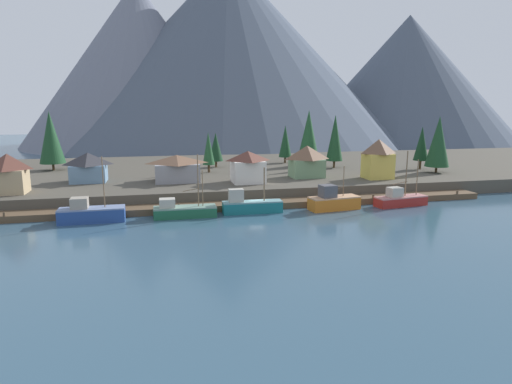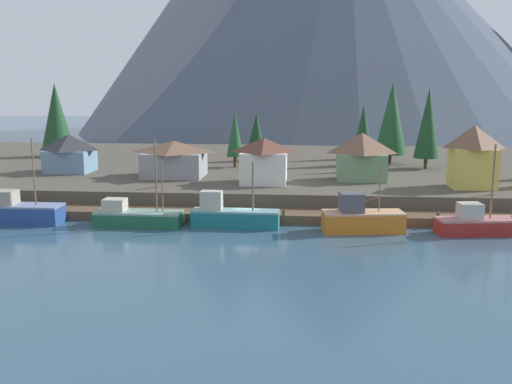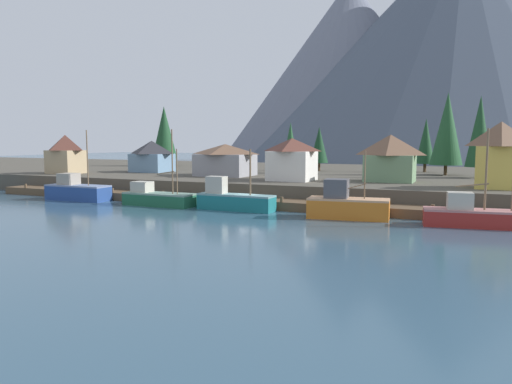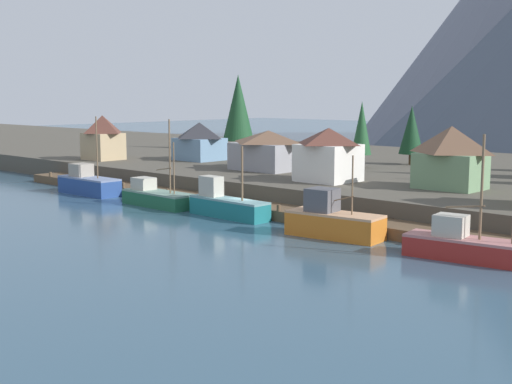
{
  "view_description": "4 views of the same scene",
  "coord_description": "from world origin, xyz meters",
  "views": [
    {
      "loc": [
        -15.1,
        -65.87,
        15.99
      ],
      "look_at": [
        0.29,
        1.72,
        2.61
      ],
      "focal_mm": 31.06,
      "sensor_mm": 36.0,
      "label": 1
    },
    {
      "loc": [
        6.2,
        -58.3,
        14.41
      ],
      "look_at": [
        0.8,
        2.96,
        2.96
      ],
      "focal_mm": 39.62,
      "sensor_mm": 36.0,
      "label": 2
    },
    {
      "loc": [
        23.66,
        -50.4,
        7.87
      ],
      "look_at": [
        0.1,
        1.84,
        1.82
      ],
      "focal_mm": 34.21,
      "sensor_mm": 36.0,
      "label": 3
    },
    {
      "loc": [
        45.52,
        -47.24,
        11.62
      ],
      "look_at": [
        -0.74,
        2.21,
        2.13
      ],
      "focal_mm": 48.45,
      "sensor_mm": 36.0,
      "label": 4
    }
  ],
  "objects": [
    {
      "name": "ground_plane",
      "position": [
        0.0,
        20.0,
        -0.5
      ],
      "size": [
        400.0,
        400.0,
        1.0
      ],
      "primitive_type": "cube",
      "color": "#335166"
    },
    {
      "name": "house_green",
      "position": [
        13.43,
        15.0,
        5.66
      ],
      "size": [
        6.49,
        4.82,
        6.17
      ],
      "color": "#6B8E66",
      "rests_on": "shoreline_bank"
    },
    {
      "name": "conifer_near_left",
      "position": [
        -36.77,
        36.32,
        9.56
      ],
      "size": [
        5.28,
        5.28,
        12.6
      ],
      "color": "#4C3823",
      "rests_on": "shoreline_bank"
    },
    {
      "name": "fishing_boat_blue",
      "position": [
        -24.4,
        -1.63,
        1.25
      ],
      "size": [
        8.96,
        2.98,
        9.23
      ],
      "rotation": [
        0.0,
        0.0,
        0.01
      ],
      "color": "navy",
      "rests_on": "ground_plane"
    },
    {
      "name": "conifer_near_right",
      "position": [
        15.74,
        37.59,
        7.77
      ],
      "size": [
        3.13,
        3.13,
        9.12
      ],
      "color": "#4C3823",
      "rests_on": "shoreline_bank"
    },
    {
      "name": "fishing_boat_green",
      "position": [
        -11.48,
        -1.68,
        0.98
      ],
      "size": [
        9.15,
        3.08,
        9.21
      ],
      "rotation": [
        0.0,
        0.0,
        -0.02
      ],
      "color": "#1E5B3D",
      "rests_on": "ground_plane"
    },
    {
      "name": "conifer_mid_right",
      "position": [
        19.4,
        31.16,
        9.68
      ],
      "size": [
        4.9,
        4.9,
        12.79
      ],
      "color": "#4C3823",
      "rests_on": "shoreline_bank"
    },
    {
      "name": "house_tan",
      "position": [
        -37.8,
        9.8,
        5.73
      ],
      "size": [
        5.32,
        4.59,
        6.31
      ],
      "color": "tan",
      "rests_on": "shoreline_bank"
    },
    {
      "name": "house_white",
      "position": [
        1.03,
        11.61,
        5.42
      ],
      "size": [
        5.92,
        5.66,
        5.71
      ],
      "color": "silver",
      "rests_on": "shoreline_bank"
    },
    {
      "name": "conifer_mid_left",
      "position": [
        -1.81,
        33.39,
        7.1
      ],
      "size": [
        3.25,
        3.25,
        7.81
      ],
      "color": "#4C3823",
      "rests_on": "shoreline_bank"
    },
    {
      "name": "house_grey",
      "position": [
        -11.39,
        15.85,
        4.98
      ],
      "size": [
        8.31,
        6.83,
        4.85
      ],
      "color": "gray",
      "rests_on": "shoreline_bank"
    },
    {
      "name": "dock",
      "position": [
        0.0,
        1.99,
        0.5
      ],
      "size": [
        80.0,
        4.0,
        1.6
      ],
      "color": "brown",
      "rests_on": "ground_plane"
    },
    {
      "name": "shoreline_bank",
      "position": [
        0.0,
        32.0,
        1.25
      ],
      "size": [
        400.0,
        56.0,
        2.5
      ],
      "primitive_type": "cube",
      "color": "#4C473D",
      "rests_on": "ground_plane"
    },
    {
      "name": "house_blue",
      "position": [
        -27.13,
        18.69,
        5.24
      ],
      "size": [
        6.43,
        5.54,
        5.35
      ],
      "color": "#6689A8",
      "rests_on": "shoreline_bank"
    },
    {
      "name": "fishing_boat_orange",
      "position": [
        11.89,
        -2.07,
        1.38
      ],
      "size": [
        8.34,
        3.78,
        6.87
      ],
      "rotation": [
        0.0,
        0.0,
        0.12
      ],
      "color": "#CC6B1E",
      "rests_on": "ground_plane"
    },
    {
      "name": "house_yellow",
      "position": [
        26.12,
        10.58,
        6.34
      ],
      "size": [
        5.26,
        4.43,
        7.5
      ],
      "color": "gold",
      "rests_on": "shoreline_bank"
    },
    {
      "name": "mountain_central_peak",
      "position": [
        17.49,
        129.99,
        38.67
      ],
      "size": [
        148.62,
        148.62,
        77.35
      ],
      "primitive_type": "cone",
      "color": "#475160",
      "rests_on": "ground_plane"
    },
    {
      "name": "conifer_centre",
      "position": [
        24.0,
        26.7,
        9.18
      ],
      "size": [
        3.67,
        3.67,
        11.78
      ],
      "color": "#4C3823",
      "rests_on": "shoreline_bank"
    },
    {
      "name": "conifer_back_right",
      "position": [
        -4.37,
        25.61,
        7.5
      ],
      "size": [
        2.54,
        2.54,
        8.4
      ],
      "color": "#4C3823",
      "rests_on": "shoreline_bank"
    },
    {
      "name": "mountain_west_peak",
      "position": [
        -20.25,
        130.0,
        33.02
      ],
      "size": [
        95.26,
        95.26,
        66.03
      ],
      "primitive_type": "cone",
      "color": "slate",
      "rests_on": "ground_plane"
    },
    {
      "name": "fishing_boat_teal",
      "position": [
        -1.32,
        -1.34,
        1.19
      ],
      "size": [
        9.16,
        2.48,
        6.94
      ],
      "rotation": [
        0.0,
        0.0,
        -0.03
      ],
      "color": "#196B70",
      "rests_on": "ground_plane"
    },
    {
      "name": "fishing_boat_red",
      "position": [
        23.62,
        -2.03,
        1.07
      ],
      "size": [
        9.14,
        3.73,
        8.98
      ],
      "rotation": [
        0.0,
        0.0,
        0.13
      ],
      "color": "maroon",
      "rests_on": "ground_plane"
    }
  ]
}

